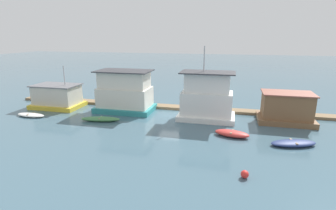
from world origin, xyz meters
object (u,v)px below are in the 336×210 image
object	(u,v)px
houseboat_brown	(286,108)
dinghy_navy	(293,143)
houseboat_yellow	(57,97)
houseboat_teal	(125,93)
dinghy_white	(31,115)
dinghy_green	(101,119)
houseboat_white	(207,99)
buoy_red	(245,174)
dinghy_red	(232,133)

from	to	relation	value
houseboat_brown	dinghy_navy	distance (m)	6.46
houseboat_yellow	houseboat_teal	size ratio (longest dim) A/B	0.88
houseboat_brown	dinghy_navy	xyz separation A→B (m)	(-0.42, -6.33, -1.26)
houseboat_teal	dinghy_white	distance (m)	10.65
dinghy_green	houseboat_brown	bearing A→B (deg)	12.88
houseboat_brown	dinghy_green	size ratio (longest dim) A/B	1.29
houseboat_white	buoy_red	world-z (taller)	houseboat_white
houseboat_brown	buoy_red	size ratio (longest dim) A/B	10.68
houseboat_yellow	houseboat_white	bearing A→B (deg)	-1.37
houseboat_white	buoy_red	bearing A→B (deg)	-72.85
dinghy_green	dinghy_red	world-z (taller)	dinghy_red
houseboat_teal	buoy_red	world-z (taller)	houseboat_teal
dinghy_red	dinghy_navy	size ratio (longest dim) A/B	0.81
houseboat_yellow	dinghy_green	distance (m)	8.80
houseboat_yellow	buoy_red	xyz separation A→B (m)	(22.13, -12.03, -1.10)
houseboat_teal	houseboat_white	world-z (taller)	houseboat_white
houseboat_teal	dinghy_red	xyz separation A→B (m)	(12.44, -5.45, -1.95)
buoy_red	houseboat_teal	bearing A→B (deg)	136.67
dinghy_white	dinghy_green	xyz separation A→B (m)	(8.34, 0.31, 0.06)
dinghy_navy	houseboat_brown	bearing A→B (deg)	86.16
houseboat_yellow	dinghy_navy	distance (m)	26.89
houseboat_teal	buoy_red	xyz separation A→B (m)	(13.27, -12.52, -1.97)
dinghy_navy	buoy_red	xyz separation A→B (m)	(-4.08, -6.16, 0.04)
dinghy_red	houseboat_white	bearing A→B (deg)	121.25
houseboat_white	dinghy_navy	world-z (taller)	houseboat_white
houseboat_white	dinghy_red	distance (m)	5.65
dinghy_navy	buoy_red	size ratio (longest dim) A/B	7.73
dinghy_white	dinghy_green	distance (m)	8.34
houseboat_teal	houseboat_brown	size ratio (longest dim) A/B	1.22
houseboat_teal	dinghy_red	bearing A→B (deg)	-23.68
dinghy_white	dinghy_navy	xyz separation A→B (m)	(26.71, -1.72, 0.04)
houseboat_teal	houseboat_brown	bearing A→B (deg)	-0.11
dinghy_white	dinghy_green	world-z (taller)	dinghy_green
dinghy_green	dinghy_navy	world-z (taller)	dinghy_green
houseboat_teal	dinghy_red	size ratio (longest dim) A/B	2.07
houseboat_brown	dinghy_white	size ratio (longest dim) A/B	1.59
houseboat_brown	houseboat_white	bearing A→B (deg)	-173.68
dinghy_white	dinghy_green	size ratio (longest dim) A/B	0.81
dinghy_white	dinghy_red	bearing A→B (deg)	-2.13
houseboat_white	dinghy_red	size ratio (longest dim) A/B	2.38
buoy_red	houseboat_white	bearing A→B (deg)	107.15
dinghy_green	buoy_red	xyz separation A→B (m)	(14.29, -8.19, 0.02)
buoy_red	dinghy_white	bearing A→B (deg)	160.81
houseboat_yellow	dinghy_white	xyz separation A→B (m)	(-0.50, -4.16, -1.17)
houseboat_white	houseboat_brown	size ratio (longest dim) A/B	1.40
dinghy_red	dinghy_navy	xyz separation A→B (m)	(4.91, -0.91, -0.06)
houseboat_yellow	houseboat_brown	distance (m)	26.64
houseboat_teal	houseboat_brown	world-z (taller)	houseboat_teal
dinghy_white	dinghy_red	world-z (taller)	dinghy_red
houseboat_teal	houseboat_white	xyz separation A→B (m)	(9.69, -0.93, 0.03)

